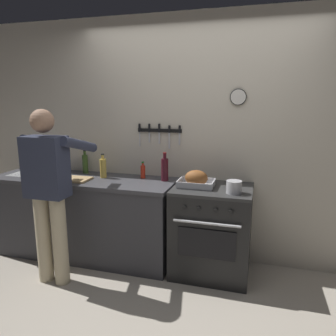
# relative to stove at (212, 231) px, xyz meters

# --- Properties ---
(ground_plane) EXTENTS (8.00, 8.00, 0.00)m
(ground_plane) POSITION_rel_stove_xyz_m (-0.22, -0.99, -0.45)
(ground_plane) COLOR #A89E8E
(wall_back) EXTENTS (6.00, 0.13, 2.60)m
(wall_back) POSITION_rel_stove_xyz_m (-0.22, 0.36, 0.85)
(wall_back) COLOR beige
(wall_back) RESTS_ON ground
(counter_block) EXTENTS (2.03, 0.65, 0.90)m
(counter_block) POSITION_rel_stove_xyz_m (-1.43, 0.00, 0.01)
(counter_block) COLOR #38383D
(counter_block) RESTS_ON ground
(stove) EXTENTS (0.76, 0.67, 0.90)m
(stove) POSITION_rel_stove_xyz_m (0.00, 0.00, 0.00)
(stove) COLOR black
(stove) RESTS_ON ground
(person_cook) EXTENTS (0.51, 0.63, 1.66)m
(person_cook) POSITION_rel_stove_xyz_m (-1.44, -0.57, 0.50)
(person_cook) COLOR #C6B793
(person_cook) RESTS_ON ground
(roasting_pan) EXTENTS (0.35, 0.26, 0.17)m
(roasting_pan) POSITION_rel_stove_xyz_m (-0.16, -0.01, 0.52)
(roasting_pan) COLOR #B7B7BC
(roasting_pan) RESTS_ON stove
(saucepan) EXTENTS (0.14, 0.14, 0.12)m
(saucepan) POSITION_rel_stove_xyz_m (0.21, -0.14, 0.51)
(saucepan) COLOR #B7B7BC
(saucepan) RESTS_ON stove
(cutting_board) EXTENTS (0.36, 0.24, 0.02)m
(cutting_board) POSITION_rel_stove_xyz_m (-1.48, -0.12, 0.46)
(cutting_board) COLOR tan
(cutting_board) RESTS_ON counter_block
(bottle_cooking_oil) EXTENTS (0.07, 0.07, 0.27)m
(bottle_cooking_oil) POSITION_rel_stove_xyz_m (-1.21, 0.07, 0.56)
(bottle_cooking_oil) COLOR gold
(bottle_cooking_oil) RESTS_ON counter_block
(bottle_wine_red) EXTENTS (0.08, 0.08, 0.30)m
(bottle_wine_red) POSITION_rel_stove_xyz_m (-0.53, 0.13, 0.58)
(bottle_wine_red) COLOR #47141E
(bottle_wine_red) RESTS_ON counter_block
(bottle_hot_sauce) EXTENTS (0.05, 0.05, 0.18)m
(bottle_hot_sauce) POSITION_rel_stove_xyz_m (-0.79, 0.17, 0.52)
(bottle_hot_sauce) COLOR red
(bottle_hot_sauce) RESTS_ON counter_block
(bottle_olive_oil) EXTENTS (0.06, 0.06, 0.27)m
(bottle_olive_oil) POSITION_rel_stove_xyz_m (-1.51, 0.21, 0.56)
(bottle_olive_oil) COLOR #385623
(bottle_olive_oil) RESTS_ON counter_block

